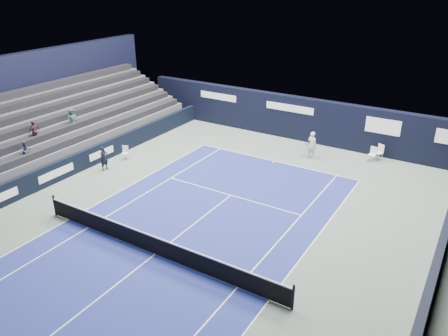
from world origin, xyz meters
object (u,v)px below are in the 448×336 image
at_px(line_judge_chair, 125,151).
at_px(tennis_player, 312,145).
at_px(folding_chair_back_b, 373,153).
at_px(tennis_net, 154,245).
at_px(folding_chair_back_a, 380,150).

height_order(line_judge_chair, tennis_player, tennis_player).
bearing_deg(folding_chair_back_b, tennis_net, -99.21).
bearing_deg(folding_chair_back_a, folding_chair_back_b, -97.48).
bearing_deg(tennis_player, folding_chair_back_b, 23.05).
height_order(folding_chair_back_b, tennis_net, tennis_net).
xyz_separation_m(folding_chair_back_b, tennis_player, (-3.55, -1.51, 0.35)).
distance_m(folding_chair_back_b, tennis_player, 3.87).
distance_m(tennis_net, tennis_player, 13.83).
bearing_deg(folding_chair_back_b, line_judge_chair, -139.62).
xyz_separation_m(folding_chair_back_b, tennis_net, (-5.31, -15.22, -0.04)).
distance_m(folding_chair_back_b, line_judge_chair, 15.94).
bearing_deg(tennis_net, folding_chair_back_b, 70.75).
relative_size(line_judge_chair, tennis_player, 0.50).
height_order(folding_chair_back_b, line_judge_chair, folding_chair_back_b).
bearing_deg(folding_chair_back_b, tennis_player, -146.91).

